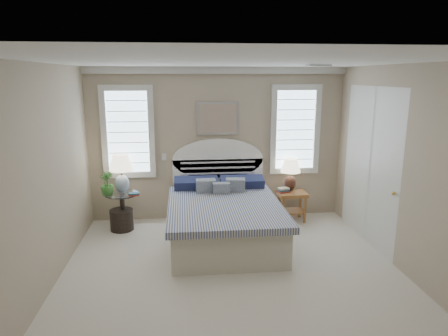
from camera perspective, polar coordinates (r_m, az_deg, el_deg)
floor at (r=5.20m, az=1.63°, el=-16.30°), size 4.50×5.00×0.01m
ceiling at (r=4.54m, az=1.86°, el=14.97°), size 4.50×5.00×0.01m
wall_back at (r=7.12m, az=-0.94°, el=3.36°), size 4.50×0.02×2.70m
wall_left at (r=4.93m, az=-25.18°, el=-2.28°), size 0.02×5.00×2.70m
wall_right at (r=5.46m, az=25.86°, el=-0.96°), size 0.02×5.00×2.70m
crown_molding at (r=6.98m, az=-0.95°, el=13.80°), size 4.50×0.08×0.12m
hvac_vent at (r=5.59m, az=13.35°, el=14.06°), size 0.30×0.20×0.02m
switch_plate at (r=7.12m, az=-8.56°, el=1.58°), size 0.08×0.01×0.12m
window_left at (r=7.10m, az=-13.55°, el=5.01°), size 0.90×0.06×1.60m
window_right at (r=7.32m, az=10.10°, el=5.40°), size 0.90×0.06×1.60m
painting at (r=7.02m, az=-0.93°, el=7.09°), size 0.74×0.04×0.58m
closet_door at (r=6.50m, az=20.12°, el=0.28°), size 0.02×1.80×2.40m
bed at (r=6.36m, az=-0.08°, el=-6.83°), size 1.72×2.28×1.47m
side_table_left at (r=6.97m, az=-14.28°, el=-5.45°), size 0.56×0.56×0.63m
nightstand_right at (r=7.24m, az=9.67°, el=-4.52°), size 0.50×0.40×0.53m
floor_pot at (r=7.00m, az=-14.40°, el=-7.17°), size 0.45×0.45×0.35m
lamp_left at (r=6.88m, az=-14.47°, el=-0.16°), size 0.40×0.40×0.65m
lamp_right at (r=7.23m, az=9.48°, el=-0.42°), size 0.38×0.38×0.59m
potted_plant at (r=6.80m, az=-16.39°, el=-2.16°), size 0.29×0.29×0.39m
books_left at (r=6.72m, az=-12.72°, el=-3.66°), size 0.18×0.14×0.05m
books_right at (r=7.16m, az=8.50°, el=-3.15°), size 0.23×0.19×0.08m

